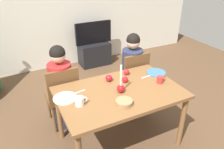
# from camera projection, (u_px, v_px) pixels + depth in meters

# --- Properties ---
(ground_plane) EXTENTS (7.68, 7.68, 0.00)m
(ground_plane) POSITION_uv_depth(u_px,v_px,m) (119.00, 140.00, 2.84)
(ground_plane) COLOR brown
(back_wall) EXTENTS (6.40, 0.10, 2.60)m
(back_wall) POSITION_uv_depth(u_px,v_px,m) (57.00, 4.00, 4.28)
(back_wall) COLOR beige
(back_wall) RESTS_ON ground
(dining_table) EXTENTS (1.40, 0.90, 0.75)m
(dining_table) POSITION_uv_depth(u_px,v_px,m) (120.00, 97.00, 2.52)
(dining_table) COLOR brown
(dining_table) RESTS_ON ground
(chair_left) EXTENTS (0.40, 0.40, 0.90)m
(chair_left) POSITION_uv_depth(u_px,v_px,m) (63.00, 94.00, 2.87)
(chair_left) COLOR brown
(chair_left) RESTS_ON ground
(chair_right) EXTENTS (0.40, 0.40, 0.90)m
(chair_right) POSITION_uv_depth(u_px,v_px,m) (133.00, 77.00, 3.29)
(chair_right) COLOR brown
(chair_right) RESTS_ON ground
(person_left_child) EXTENTS (0.30, 0.30, 1.17)m
(person_left_child) POSITION_uv_depth(u_px,v_px,m) (62.00, 89.00, 2.87)
(person_left_child) COLOR #33384C
(person_left_child) RESTS_ON ground
(person_right_child) EXTENTS (0.30, 0.30, 1.17)m
(person_right_child) POSITION_uv_depth(u_px,v_px,m) (132.00, 72.00, 3.29)
(person_right_child) COLOR #33384C
(person_right_child) RESTS_ON ground
(tv_stand) EXTENTS (0.64, 0.40, 0.48)m
(tv_stand) POSITION_uv_depth(u_px,v_px,m) (94.00, 54.00, 4.79)
(tv_stand) COLOR black
(tv_stand) RESTS_ON ground
(tv) EXTENTS (0.79, 0.05, 0.46)m
(tv) POSITION_uv_depth(u_px,v_px,m) (93.00, 33.00, 4.57)
(tv) COLOR black
(tv) RESTS_ON tv_stand
(candle_centerpiece) EXTENTS (0.09, 0.09, 0.34)m
(candle_centerpiece) POSITION_uv_depth(u_px,v_px,m) (121.00, 87.00, 2.44)
(candle_centerpiece) COLOR red
(candle_centerpiece) RESTS_ON dining_table
(plate_left) EXTENTS (0.26, 0.26, 0.01)m
(plate_left) POSITION_uv_depth(u_px,v_px,m) (65.00, 98.00, 2.35)
(plate_left) COLOR white
(plate_left) RESTS_ON dining_table
(plate_right) EXTENTS (0.25, 0.25, 0.01)m
(plate_right) POSITION_uv_depth(u_px,v_px,m) (156.00, 73.00, 2.88)
(plate_right) COLOR teal
(plate_right) RESTS_ON dining_table
(mug_left) EXTENTS (0.13, 0.09, 0.09)m
(mug_left) POSITION_uv_depth(u_px,v_px,m) (80.00, 101.00, 2.23)
(mug_left) COLOR white
(mug_left) RESTS_ON dining_table
(mug_right) EXTENTS (0.12, 0.08, 0.09)m
(mug_right) POSITION_uv_depth(u_px,v_px,m) (160.00, 79.00, 2.64)
(mug_right) COLOR #B72D2D
(mug_right) RESTS_ON dining_table
(fork_left) EXTENTS (0.18, 0.05, 0.01)m
(fork_left) POSITION_uv_depth(u_px,v_px,m) (78.00, 92.00, 2.46)
(fork_left) COLOR silver
(fork_left) RESTS_ON dining_table
(fork_right) EXTENTS (0.18, 0.03, 0.01)m
(fork_right) POSITION_uv_depth(u_px,v_px,m) (147.00, 76.00, 2.79)
(fork_right) COLOR silver
(fork_right) RESTS_ON dining_table
(bowl_walnuts) EXTENTS (0.18, 0.18, 0.05)m
(bowl_walnuts) POSITION_uv_depth(u_px,v_px,m) (124.00, 102.00, 2.25)
(bowl_walnuts) COLOR #99754C
(bowl_walnuts) RESTS_ON dining_table
(apple_near_candle) EXTENTS (0.08, 0.08, 0.08)m
(apple_near_candle) POSITION_uv_depth(u_px,v_px,m) (126.00, 72.00, 2.83)
(apple_near_candle) COLOR red
(apple_near_candle) RESTS_ON dining_table
(apple_by_left_plate) EXTENTS (0.07, 0.07, 0.07)m
(apple_by_left_plate) POSITION_uv_depth(u_px,v_px,m) (125.00, 80.00, 2.65)
(apple_by_left_plate) COLOR red
(apple_by_left_plate) RESTS_ON dining_table
(apple_by_right_mug) EXTENTS (0.08, 0.08, 0.08)m
(apple_by_right_mug) POSITION_uv_depth(u_px,v_px,m) (109.00, 78.00, 2.67)
(apple_by_right_mug) COLOR #B41621
(apple_by_right_mug) RESTS_ON dining_table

